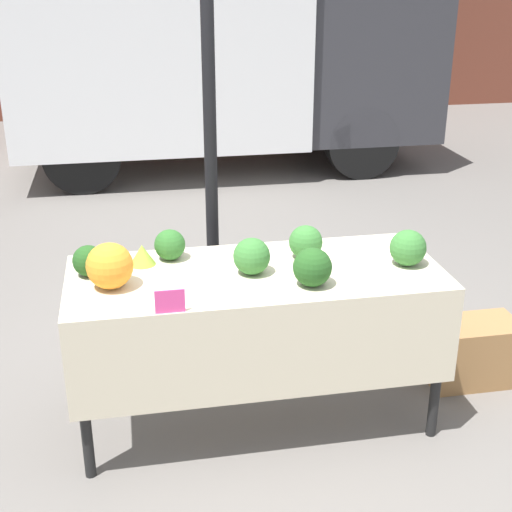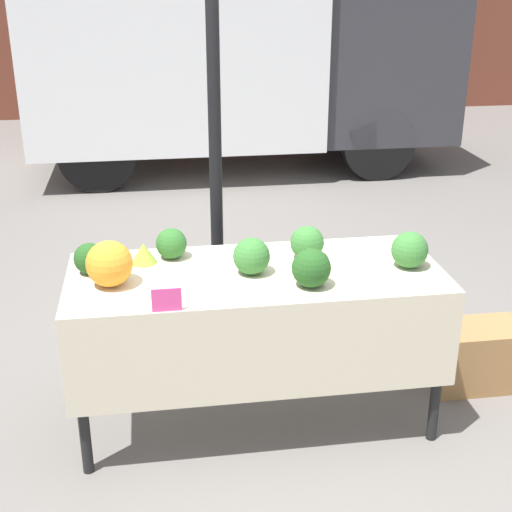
% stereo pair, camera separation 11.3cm
% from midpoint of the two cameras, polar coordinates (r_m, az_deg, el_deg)
% --- Properties ---
extents(ground_plane, '(40.00, 40.00, 0.00)m').
position_cam_midpoint_polar(ground_plane, '(3.78, -0.88, -12.73)').
color(ground_plane, slate).
extents(tent_pole, '(0.07, 0.07, 2.32)m').
position_cam_midpoint_polar(tent_pole, '(3.92, -4.47, 7.34)').
color(tent_pole, black).
rests_on(tent_pole, ground_plane).
extents(parked_truck, '(4.51, 1.82, 2.52)m').
position_cam_midpoint_polar(parked_truck, '(8.01, -4.28, 16.34)').
color(parked_truck, white).
rests_on(parked_truck, ground_plane).
extents(market_table, '(1.78, 0.73, 0.82)m').
position_cam_midpoint_polar(market_table, '(3.37, -0.77, -3.44)').
color(market_table, beige).
rests_on(market_table, ground_plane).
extents(orange_cauliflower, '(0.21, 0.21, 0.21)m').
position_cam_midpoint_polar(orange_cauliflower, '(3.25, -12.61, -0.78)').
color(orange_cauliflower, orange).
rests_on(orange_cauliflower, market_table).
extents(romanesco_head, '(0.13, 0.13, 0.10)m').
position_cam_midpoint_polar(romanesco_head, '(3.49, -10.00, 0.09)').
color(romanesco_head, '#93B238').
rests_on(romanesco_head, market_table).
extents(broccoli_head_0, '(0.15, 0.15, 0.15)m').
position_cam_midpoint_polar(broccoli_head_0, '(3.41, -14.19, -0.38)').
color(broccoli_head_0, '#23511E').
rests_on(broccoli_head_0, market_table).
extents(broccoli_head_1, '(0.17, 0.17, 0.17)m').
position_cam_midpoint_polar(broccoli_head_1, '(3.51, 3.08, 1.12)').
color(broccoli_head_1, '#387533').
rests_on(broccoli_head_1, market_table).
extents(broccoli_head_2, '(0.18, 0.18, 0.18)m').
position_cam_midpoint_polar(broccoli_head_2, '(3.48, 11.16, 0.64)').
color(broccoli_head_2, '#387533').
rests_on(broccoli_head_2, market_table).
extents(broccoli_head_3, '(0.18, 0.18, 0.18)m').
position_cam_midpoint_polar(broccoli_head_3, '(3.20, 3.53, -0.91)').
color(broccoli_head_3, '#23511E').
rests_on(broccoli_head_3, market_table).
extents(broccoli_head_4, '(0.17, 0.17, 0.17)m').
position_cam_midpoint_polar(broccoli_head_4, '(3.32, -1.32, -0.03)').
color(broccoli_head_4, '#387533').
rests_on(broccoli_head_4, market_table).
extents(broccoli_head_5, '(0.15, 0.15, 0.15)m').
position_cam_midpoint_polar(broccoli_head_5, '(3.52, -7.83, 0.89)').
color(broccoli_head_5, '#2D6628').
rests_on(broccoli_head_5, market_table).
extents(price_sign, '(0.13, 0.01, 0.10)m').
position_cam_midpoint_polar(price_sign, '(2.99, -7.98, -3.63)').
color(price_sign, '#EF4793').
rests_on(price_sign, market_table).
extents(produce_crate, '(0.49, 0.30, 0.35)m').
position_cam_midpoint_polar(produce_crate, '(4.15, 16.13, -7.35)').
color(produce_crate, '#9E7042').
rests_on(produce_crate, ground_plane).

